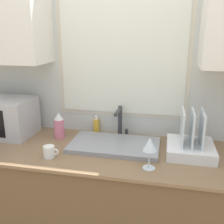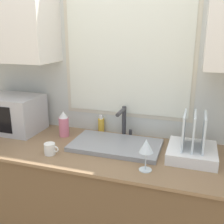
{
  "view_description": "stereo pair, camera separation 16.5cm",
  "coord_description": "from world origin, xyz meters",
  "px_view_note": "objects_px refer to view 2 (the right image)",
  "views": [
    {
      "loc": [
        0.33,
        -1.26,
        1.69
      ],
      "look_at": [
        0.0,
        0.29,
        1.21
      ],
      "focal_mm": 42.0,
      "sensor_mm": 36.0,
      "label": 1
    },
    {
      "loc": [
        0.49,
        -1.21,
        1.69
      ],
      "look_at": [
        0.0,
        0.29,
        1.21
      ],
      "focal_mm": 42.0,
      "sensor_mm": 36.0,
      "label": 2
    }
  ],
  "objects_px": {
    "dish_rack": "(192,148)",
    "spray_bottle": "(64,124)",
    "faucet": "(124,120)",
    "mug_near_sink": "(50,149)",
    "microwave": "(12,113)",
    "soap_bottle": "(101,125)",
    "wine_glass": "(146,147)"
  },
  "relations": [
    {
      "from": "soap_bottle",
      "to": "mug_near_sink",
      "type": "bearing_deg",
      "value": -110.56
    },
    {
      "from": "faucet",
      "to": "dish_rack",
      "type": "relative_size",
      "value": 0.74
    },
    {
      "from": "wine_glass",
      "to": "soap_bottle",
      "type": "bearing_deg",
      "value": 132.91
    },
    {
      "from": "dish_rack",
      "to": "spray_bottle",
      "type": "bearing_deg",
      "value": 175.28
    },
    {
      "from": "microwave",
      "to": "spray_bottle",
      "type": "relative_size",
      "value": 2.34
    },
    {
      "from": "microwave",
      "to": "dish_rack",
      "type": "distance_m",
      "value": 1.4
    },
    {
      "from": "spray_bottle",
      "to": "soap_bottle",
      "type": "distance_m",
      "value": 0.29
    },
    {
      "from": "spray_bottle",
      "to": "wine_glass",
      "type": "bearing_deg",
      "value": -25.19
    },
    {
      "from": "microwave",
      "to": "spray_bottle",
      "type": "xyz_separation_m",
      "value": [
        0.45,
        0.02,
        -0.05
      ]
    },
    {
      "from": "mug_near_sink",
      "to": "faucet",
      "type": "bearing_deg",
      "value": 48.04
    },
    {
      "from": "microwave",
      "to": "dish_rack",
      "type": "bearing_deg",
      "value": -2.42
    },
    {
      "from": "microwave",
      "to": "mug_near_sink",
      "type": "bearing_deg",
      "value": -30.0
    },
    {
      "from": "spray_bottle",
      "to": "mug_near_sink",
      "type": "height_order",
      "value": "spray_bottle"
    },
    {
      "from": "soap_bottle",
      "to": "spray_bottle",
      "type": "bearing_deg",
      "value": -147.05
    },
    {
      "from": "mug_near_sink",
      "to": "microwave",
      "type": "bearing_deg",
      "value": 150.0
    },
    {
      "from": "faucet",
      "to": "soap_bottle",
      "type": "relative_size",
      "value": 1.68
    },
    {
      "from": "faucet",
      "to": "mug_near_sink",
      "type": "bearing_deg",
      "value": -131.96
    },
    {
      "from": "soap_bottle",
      "to": "mug_near_sink",
      "type": "height_order",
      "value": "soap_bottle"
    },
    {
      "from": "microwave",
      "to": "mug_near_sink",
      "type": "distance_m",
      "value": 0.61
    },
    {
      "from": "wine_glass",
      "to": "spray_bottle",
      "type": "bearing_deg",
      "value": 154.81
    },
    {
      "from": "microwave",
      "to": "soap_bottle",
      "type": "distance_m",
      "value": 0.72
    },
    {
      "from": "dish_rack",
      "to": "spray_bottle",
      "type": "relative_size",
      "value": 1.62
    },
    {
      "from": "microwave",
      "to": "soap_bottle",
      "type": "xyz_separation_m",
      "value": [
        0.69,
        0.18,
        -0.08
      ]
    },
    {
      "from": "soap_bottle",
      "to": "faucet",
      "type": "bearing_deg",
      "value": -15.26
    },
    {
      "from": "microwave",
      "to": "dish_rack",
      "type": "xyz_separation_m",
      "value": [
        1.39,
        -0.06,
        -0.08
      ]
    },
    {
      "from": "soap_bottle",
      "to": "wine_glass",
      "type": "bearing_deg",
      "value": -47.09
    },
    {
      "from": "dish_rack",
      "to": "spray_bottle",
      "type": "xyz_separation_m",
      "value": [
        -0.94,
        0.08,
        0.03
      ]
    },
    {
      "from": "microwave",
      "to": "dish_rack",
      "type": "height_order",
      "value": "dish_rack"
    },
    {
      "from": "mug_near_sink",
      "to": "wine_glass",
      "type": "height_order",
      "value": "wine_glass"
    },
    {
      "from": "wine_glass",
      "to": "microwave",
      "type": "bearing_deg",
      "value": 164.95
    },
    {
      "from": "soap_bottle",
      "to": "wine_glass",
      "type": "height_order",
      "value": "wine_glass"
    },
    {
      "from": "faucet",
      "to": "microwave",
      "type": "xyz_separation_m",
      "value": [
        -0.89,
        -0.12,
        -0.0
      ]
    }
  ]
}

